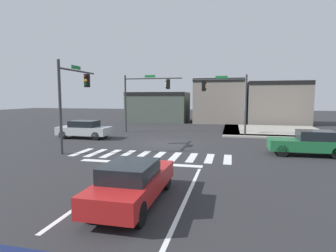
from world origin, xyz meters
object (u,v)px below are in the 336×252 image
at_px(traffic_signal_northeast, 226,94).
at_px(car_red, 133,182).
at_px(car_green, 309,143).
at_px(car_silver, 84,129).
at_px(traffic_signal_southwest, 73,91).
at_px(traffic_signal_northwest, 145,92).

height_order(traffic_signal_northeast, car_red, traffic_signal_northeast).
distance_m(car_red, car_green, 12.32).
distance_m(car_silver, car_green, 17.31).
height_order(car_silver, car_green, same).
bearing_deg(car_silver, traffic_signal_southwest, -66.57).
height_order(traffic_signal_southwest, car_silver, traffic_signal_southwest).
height_order(traffic_signal_northeast, car_silver, traffic_signal_northeast).
xyz_separation_m(traffic_signal_southwest, traffic_signal_northeast, (9.77, 9.36, -0.10)).
relative_size(traffic_signal_northwest, car_red, 1.26).
xyz_separation_m(traffic_signal_northwest, car_green, (13.11, -8.41, -3.28)).
bearing_deg(car_red, traffic_signal_northwest, 16.65).
bearing_deg(traffic_signal_southwest, car_green, -84.19).
relative_size(traffic_signal_southwest, car_green, 1.34).
bearing_deg(car_red, car_silver, 35.57).
distance_m(traffic_signal_southwest, car_red, 11.27).
bearing_deg(car_red, traffic_signal_southwest, 41.49).
relative_size(traffic_signal_northwest, traffic_signal_southwest, 1.02).
relative_size(traffic_signal_northeast, car_silver, 1.24).
xyz_separation_m(traffic_signal_northwest, car_red, (5.39, -18.02, -3.32)).
distance_m(traffic_signal_northeast, car_green, 9.86).
xyz_separation_m(traffic_signal_southwest, car_red, (7.16, -8.09, -3.22)).
xyz_separation_m(traffic_signal_northwest, traffic_signal_northeast, (8.00, -0.57, -0.20)).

